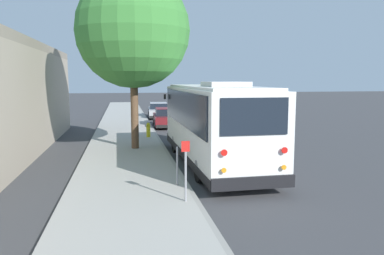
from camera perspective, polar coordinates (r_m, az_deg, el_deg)
name	(u,v)px	position (r m, az deg, el deg)	size (l,w,h in m)	color
ground_plane	(224,170)	(13.93, 4.91, -6.54)	(160.00, 160.00, 0.00)	#3D3D3F
sidewalk_slab	(126,173)	(13.44, -10.04, -6.82)	(80.00, 3.52, 0.15)	#A3A099
curb_strip	(177,171)	(13.57, -2.24, -6.58)	(80.00, 0.14, 0.15)	gray
shuttle_bus	(213,120)	(14.67, 3.28, 1.09)	(9.13, 2.82, 3.26)	white
parked_sedan_maroon	(166,118)	(26.53, -4.04, 1.46)	(4.25, 1.81, 1.33)	maroon
parked_sedan_silver	(159,111)	(32.80, -5.12, 2.58)	(4.54, 1.94, 1.32)	#A8AAAF
street_tree	(133,23)	(17.74, -9.02, 15.41)	(5.14, 5.14, 8.69)	brown
sign_post_near	(186,170)	(9.83, -0.98, -6.56)	(0.06, 0.22, 1.61)	gray
sign_post_far	(177,166)	(11.36, -2.27, -5.88)	(0.06, 0.06, 1.18)	gray
fire_hydrant	(148,130)	(20.92, -6.67, -0.34)	(0.22, 0.22, 0.81)	gold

